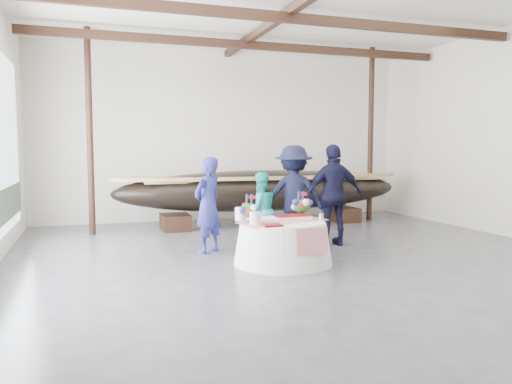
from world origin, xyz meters
name	(u,v)px	position (x,y,z in m)	size (l,w,h in m)	color
floor	(325,268)	(0.00, 0.00, 0.00)	(10.00, 12.00, 0.01)	#3D3D42
wall_back	(226,135)	(0.00, 6.00, 2.25)	(10.00, 0.02, 4.50)	silver
pavilion_structure	(307,22)	(0.00, 0.77, 4.00)	(9.80, 11.76, 4.50)	black
longboat_display	(264,190)	(0.53, 4.46, 0.87)	(7.30, 1.46, 1.37)	black
banquet_table	(283,243)	(-0.53, 0.49, 0.35)	(1.63, 1.63, 0.70)	silver
tabletop_items	(276,211)	(-0.60, 0.64, 0.85)	(1.59, 1.01, 0.40)	red
guest_woman_blue	(208,205)	(-1.50, 1.75, 0.87)	(0.64, 0.42, 1.75)	navy
guest_woman_teal	(260,210)	(-0.46, 1.85, 0.72)	(0.70, 0.55, 1.45)	#22B4A8
guest_man_left	(294,196)	(0.25, 1.91, 0.98)	(1.27, 0.73, 1.96)	black
guest_man_right	(334,195)	(0.99, 1.63, 0.99)	(1.16, 0.48, 1.98)	black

